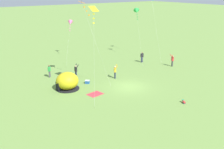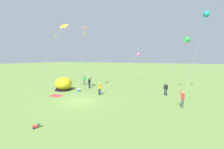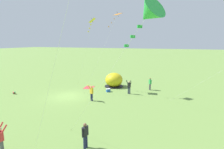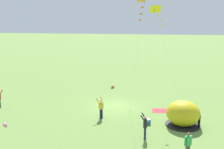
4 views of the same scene
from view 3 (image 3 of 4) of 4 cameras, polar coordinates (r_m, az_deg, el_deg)
The scene contains 13 objects.
ground_plane at distance 22.64m, azimuth -14.31°, elevation -6.86°, with size 300.00×300.00×0.00m, color olive.
popup_tent at distance 26.26m, azimuth 0.65°, elevation -1.84°, with size 2.81×2.81×2.10m.
picnic_blanket at distance 26.19m, azimuth -7.54°, elevation -4.20°, with size 1.70×1.30×0.01m, color #CC333D.
cooler_box at distance 23.74m, azimuth -1.22°, elevation -5.14°, with size 0.63×0.64×0.44m.
toddler_crawling at distance 26.11m, azimuth -29.30°, elevation -5.17°, with size 0.38×0.55×0.32m.
person_flying_kite at distance 20.14m, azimuth -6.72°, elevation -5.84°, with size 0.63×0.72×1.89m.
person_near_tent at distance 22.70m, azimuth 5.60°, elevation -3.91°, with size 0.48×0.68×1.89m.
person_watching_sky at distance 11.74m, azimuth -8.75°, elevation -18.76°, with size 0.58×0.30×1.72m.
person_far_back at distance 24.98m, azimuth 12.32°, elevation -2.83°, with size 0.47×0.43×1.72m.
person_arms_raised at distance 12.99m, azimuth -32.50°, elevation -17.21°, with size 0.59×0.70×1.89m.
kite_orange at distance 22.18m, azimuth 1.29°, elevation 18.19°, with size 2.01×4.68×10.29m.
kite_yellow at distance 24.37m, azimuth -6.72°, elevation 16.37°, with size 3.26×4.62×9.78m.
kite_green at distance 6.94m, azimuth 11.89°, elevation 18.90°, with size 4.43×6.96×8.35m.
Camera 3 is at (17.57, 12.60, 6.73)m, focal length 28.00 mm.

